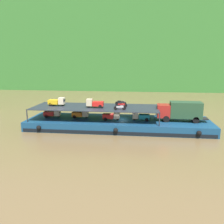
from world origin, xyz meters
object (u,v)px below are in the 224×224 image
(cargo_barge, at_px, (118,124))
(mini_truck_lower_mid, at_px, (112,116))
(mini_truck_lower_stern, at_px, (53,113))
(motorcycle_upper_centre, at_px, (121,105))
(motorcycle_upper_stbd, at_px, (121,103))
(mini_truck_upper_stern, at_px, (57,102))
(covered_lorry, at_px, (180,111))
(mini_truck_upper_mid, at_px, (95,103))
(mini_truck_lower_aft, at_px, (81,114))
(mini_truck_lower_fore, at_px, (141,116))
(motorcycle_upper_port, at_px, (120,107))

(cargo_barge, xyz_separation_m, mini_truck_lower_mid, (-1.04, -0.49, 1.44))
(cargo_barge, xyz_separation_m, mini_truck_lower_stern, (-11.25, 0.33, 1.44))
(motorcycle_upper_centre, xyz_separation_m, motorcycle_upper_stbd, (-0.27, 2.12, 0.00))
(mini_truck_lower_mid, bearing_deg, mini_truck_upper_stern, 174.96)
(covered_lorry, bearing_deg, mini_truck_lower_mid, -177.42)
(mini_truck_lower_mid, height_order, mini_truck_upper_mid, mini_truck_upper_mid)
(mini_truck_lower_aft, bearing_deg, mini_truck_lower_stern, -179.50)
(mini_truck_lower_aft, bearing_deg, mini_truck_upper_stern, -179.43)
(mini_truck_lower_aft, distance_m, mini_truck_lower_fore, 10.01)
(cargo_barge, relative_size, mini_truck_lower_fore, 10.74)
(mini_truck_lower_aft, relative_size, mini_truck_lower_mid, 1.00)
(covered_lorry, distance_m, motorcycle_upper_stbd, 9.89)
(cargo_barge, xyz_separation_m, mini_truck_upper_stern, (-10.38, 0.33, 3.44))
(mini_truck_upper_mid, bearing_deg, mini_truck_lower_mid, 1.47)
(mini_truck_lower_aft, bearing_deg, motorcycle_upper_stbd, 15.11)
(mini_truck_lower_mid, relative_size, mini_truck_lower_fore, 1.00)
(mini_truck_upper_stern, bearing_deg, motorcycle_upper_port, -12.70)
(mini_truck_lower_aft, xyz_separation_m, mini_truck_upper_mid, (2.59, -0.93, 2.00))
(cargo_barge, relative_size, mini_truck_upper_stern, 10.67)
(mini_truck_lower_stern, relative_size, mini_truck_lower_aft, 1.01)
(covered_lorry, relative_size, mini_truck_lower_mid, 2.87)
(mini_truck_upper_stern, bearing_deg, motorcycle_upper_centre, -1.64)
(mini_truck_lower_aft, bearing_deg, motorcycle_upper_centre, -2.94)
(mini_truck_lower_stern, height_order, motorcycle_upper_port, motorcycle_upper_port)
(motorcycle_upper_port, xyz_separation_m, motorcycle_upper_stbd, (-0.22, 4.24, 0.00))
(mini_truck_upper_stern, bearing_deg, mini_truck_upper_mid, -7.71)
(mini_truck_lower_aft, bearing_deg, cargo_barge, -3.32)
(covered_lorry, xyz_separation_m, motorcycle_upper_centre, (-9.35, 0.03, 0.74))
(mini_truck_upper_mid, bearing_deg, cargo_barge, 8.51)
(mini_truck_lower_fore, relative_size, motorcycle_upper_centre, 1.45)
(mini_truck_upper_mid, bearing_deg, motorcycle_upper_stbd, 34.30)
(mini_truck_lower_aft, distance_m, mini_truck_upper_mid, 3.41)
(cargo_barge, height_order, mini_truck_lower_aft, mini_truck_lower_aft)
(mini_truck_lower_mid, bearing_deg, motorcycle_upper_port, -47.91)
(mini_truck_lower_stern, bearing_deg, motorcycle_upper_centre, -1.50)
(cargo_barge, xyz_separation_m, mini_truck_lower_aft, (-6.37, 0.37, 1.44))
(mini_truck_lower_stern, relative_size, mini_truck_lower_fore, 1.01)
(mini_truck_lower_mid, bearing_deg, mini_truck_lower_fore, 3.79)
(covered_lorry, relative_size, mini_truck_lower_fore, 2.87)
(covered_lorry, relative_size, motorcycle_upper_centre, 4.17)
(mini_truck_lower_stern, distance_m, mini_truck_lower_aft, 4.88)
(cargo_barge, relative_size, mini_truck_lower_stern, 10.59)
(motorcycle_upper_centre, bearing_deg, mini_truck_lower_mid, -161.16)
(mini_truck_upper_mid, xyz_separation_m, motorcycle_upper_centre, (4.24, 0.58, -0.26))
(cargo_barge, relative_size, covered_lorry, 3.74)
(motorcycle_upper_port, bearing_deg, mini_truck_upper_mid, 159.84)
(mini_truck_lower_mid, height_order, motorcycle_upper_centre, motorcycle_upper_centre)
(mini_truck_lower_mid, height_order, motorcycle_upper_stbd, motorcycle_upper_stbd)
(mini_truck_upper_mid, bearing_deg, mini_truck_lower_stern, 173.20)
(mini_truck_upper_mid, bearing_deg, covered_lorry, 2.35)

